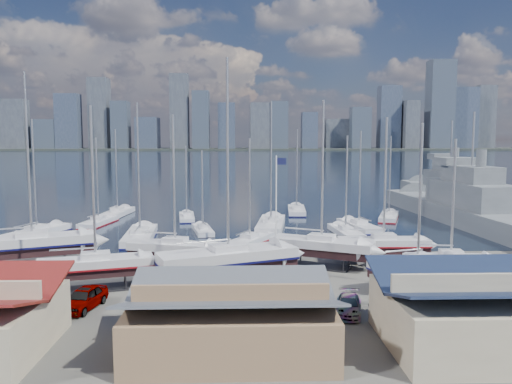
{
  "coord_description": "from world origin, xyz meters",
  "views": [
    {
      "loc": [
        0.56,
        -54.88,
        12.63
      ],
      "look_at": [
        2.61,
        8.0,
        6.02
      ],
      "focal_mm": 35.0,
      "sensor_mm": 36.0,
      "label": 1
    }
  ],
  "objects_px": {
    "naval_ship_east": "(470,213)",
    "flagpole": "(277,205)",
    "sailboat_cradle_0": "(32,245)",
    "naval_ship_west": "(449,193)",
    "car_a": "(84,298)"
  },
  "relations": [
    {
      "from": "sailboat_cradle_0",
      "to": "naval_ship_west",
      "type": "distance_m",
      "value": 82.39
    },
    {
      "from": "flagpole",
      "to": "sailboat_cradle_0",
      "type": "bearing_deg",
      "value": 175.1
    },
    {
      "from": "naval_ship_west",
      "to": "flagpole",
      "type": "xyz_separation_m",
      "value": [
        -39.82,
        -53.88,
        4.7
      ]
    },
    {
      "from": "naval_ship_east",
      "to": "flagpole",
      "type": "distance_m",
      "value": 40.72
    },
    {
      "from": "naval_ship_east",
      "to": "naval_ship_west",
      "type": "bearing_deg",
      "value": -20.6
    },
    {
      "from": "sailboat_cradle_0",
      "to": "flagpole",
      "type": "bearing_deg",
      "value": -26.71
    },
    {
      "from": "naval_ship_east",
      "to": "naval_ship_west",
      "type": "relative_size",
      "value": 1.09
    },
    {
      "from": "naval_ship_east",
      "to": "flagpole",
      "type": "bearing_deg",
      "value": 126.58
    },
    {
      "from": "naval_ship_west",
      "to": "car_a",
      "type": "bearing_deg",
      "value": 141.8
    },
    {
      "from": "car_a",
      "to": "naval_ship_east",
      "type": "bearing_deg",
      "value": 50.77
    },
    {
      "from": "naval_ship_east",
      "to": "car_a",
      "type": "xyz_separation_m",
      "value": [
        -46.34,
        -36.62,
        -0.85
      ]
    },
    {
      "from": "naval_ship_east",
      "to": "flagpole",
      "type": "xyz_separation_m",
      "value": [
        -31.07,
        -25.9,
        4.7
      ]
    },
    {
      "from": "naval_ship_east",
      "to": "sailboat_cradle_0",
      "type": "bearing_deg",
      "value": 110.06
    },
    {
      "from": "sailboat_cradle_0",
      "to": "naval_ship_east",
      "type": "distance_m",
      "value": 60.23
    },
    {
      "from": "flagpole",
      "to": "naval_ship_east",
      "type": "bearing_deg",
      "value": 39.81
    }
  ]
}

